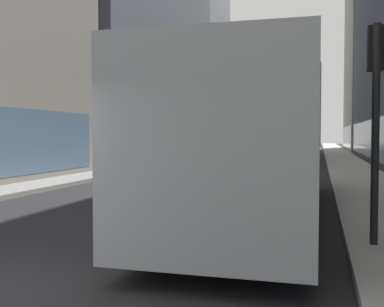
{
  "coord_description": "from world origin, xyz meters",
  "views": [
    {
      "loc": [
        4.08,
        -3.74,
        1.85
      ],
      "look_at": [
        1.12,
        6.96,
        1.4
      ],
      "focal_mm": 43.36,
      "sensor_mm": 36.0,
      "label": 1
    }
  ],
  "objects_px": {
    "car_grey_wagon": "(305,146)",
    "car_black_suv": "(301,149)",
    "dalmatian_dog": "(137,215)",
    "traffic_light_near": "(375,97)",
    "car_yellow_taxi": "(233,151)",
    "car_red_coupe": "(186,160)",
    "transit_bus": "(262,138)",
    "box_truck": "(240,137)"
  },
  "relations": [
    {
      "from": "transit_bus",
      "to": "dalmatian_dog",
      "type": "bearing_deg",
      "value": -115.56
    },
    {
      "from": "car_red_coupe",
      "to": "car_grey_wagon",
      "type": "height_order",
      "value": "same"
    },
    {
      "from": "car_yellow_taxi",
      "to": "box_truck",
      "type": "bearing_deg",
      "value": 97.29
    },
    {
      "from": "dalmatian_dog",
      "to": "car_yellow_taxi",
      "type": "bearing_deg",
      "value": 96.2
    },
    {
      "from": "car_grey_wagon",
      "to": "box_truck",
      "type": "bearing_deg",
      "value": -155.95
    },
    {
      "from": "car_yellow_taxi",
      "to": "traffic_light_near",
      "type": "height_order",
      "value": "traffic_light_near"
    },
    {
      "from": "car_red_coupe",
      "to": "car_yellow_taxi",
      "type": "height_order",
      "value": "same"
    },
    {
      "from": "dalmatian_dog",
      "to": "traffic_light_near",
      "type": "xyz_separation_m",
      "value": [
        3.76,
        0.54,
        1.92
      ]
    },
    {
      "from": "car_grey_wagon",
      "to": "traffic_light_near",
      "type": "distance_m",
      "value": 36.13
    },
    {
      "from": "car_black_suv",
      "to": "traffic_light_near",
      "type": "distance_m",
      "value": 26.03
    },
    {
      "from": "box_truck",
      "to": "traffic_light_near",
      "type": "xyz_separation_m",
      "value": [
        7.7,
        -33.53,
        0.77
      ]
    },
    {
      "from": "car_red_coupe",
      "to": "car_yellow_taxi",
      "type": "xyz_separation_m",
      "value": [
        -0.0,
        10.61,
        0.0
      ]
    },
    {
      "from": "car_red_coupe",
      "to": "dalmatian_dog",
      "type": "relative_size",
      "value": 4.24
    },
    {
      "from": "car_red_coupe",
      "to": "dalmatian_dog",
      "type": "distance_m",
      "value": 11.21
    },
    {
      "from": "car_black_suv",
      "to": "transit_bus",
      "type": "bearing_deg",
      "value": -90.0
    },
    {
      "from": "box_truck",
      "to": "dalmatian_dog",
      "type": "bearing_deg",
      "value": -83.4
    },
    {
      "from": "car_black_suv",
      "to": "car_yellow_taxi",
      "type": "relative_size",
      "value": 0.89
    },
    {
      "from": "transit_bus",
      "to": "traffic_light_near",
      "type": "xyz_separation_m",
      "value": [
        2.1,
        -2.93,
        0.66
      ]
    },
    {
      "from": "car_black_suv",
      "to": "dalmatian_dog",
      "type": "height_order",
      "value": "car_black_suv"
    },
    {
      "from": "car_grey_wagon",
      "to": "car_black_suv",
      "type": "bearing_deg",
      "value": -90.0
    },
    {
      "from": "car_black_suv",
      "to": "dalmatian_dog",
      "type": "distance_m",
      "value": 26.49
    },
    {
      "from": "transit_bus",
      "to": "car_grey_wagon",
      "type": "height_order",
      "value": "transit_bus"
    },
    {
      "from": "car_yellow_taxi",
      "to": "traffic_light_near",
      "type": "relative_size",
      "value": 1.4
    },
    {
      "from": "car_yellow_taxi",
      "to": "box_truck",
      "type": "xyz_separation_m",
      "value": [
        -1.6,
        12.51,
        0.84
      ]
    },
    {
      "from": "car_red_coupe",
      "to": "car_yellow_taxi",
      "type": "relative_size",
      "value": 0.86
    },
    {
      "from": "traffic_light_near",
      "to": "car_yellow_taxi",
      "type": "bearing_deg",
      "value": 106.18
    },
    {
      "from": "transit_bus",
      "to": "car_grey_wagon",
      "type": "bearing_deg",
      "value": 90.0
    },
    {
      "from": "car_red_coupe",
      "to": "car_black_suv",
      "type": "distance_m",
      "value": 15.99
    },
    {
      "from": "transit_bus",
      "to": "car_grey_wagon",
      "type": "relative_size",
      "value": 2.63
    },
    {
      "from": "box_truck",
      "to": "traffic_light_near",
      "type": "relative_size",
      "value": 2.21
    },
    {
      "from": "box_truck",
      "to": "car_yellow_taxi",
      "type": "bearing_deg",
      "value": -82.71
    },
    {
      "from": "car_yellow_taxi",
      "to": "car_red_coupe",
      "type": "bearing_deg",
      "value": -90.0
    },
    {
      "from": "car_yellow_taxi",
      "to": "dalmatian_dog",
      "type": "relative_size",
      "value": 4.93
    },
    {
      "from": "car_red_coupe",
      "to": "traffic_light_near",
      "type": "relative_size",
      "value": 1.2
    },
    {
      "from": "car_red_coupe",
      "to": "car_grey_wagon",
      "type": "distance_m",
      "value": 25.93
    },
    {
      "from": "car_black_suv",
      "to": "car_yellow_taxi",
      "type": "distance_m",
      "value": 6.31
    },
    {
      "from": "box_truck",
      "to": "transit_bus",
      "type": "bearing_deg",
      "value": -79.63
    },
    {
      "from": "car_grey_wagon",
      "to": "traffic_light_near",
      "type": "height_order",
      "value": "traffic_light_near"
    },
    {
      "from": "car_grey_wagon",
      "to": "dalmatian_dog",
      "type": "xyz_separation_m",
      "value": [
        -1.66,
        -36.57,
        -0.31
      ]
    },
    {
      "from": "box_truck",
      "to": "traffic_light_near",
      "type": "bearing_deg",
      "value": -77.07
    },
    {
      "from": "car_grey_wagon",
      "to": "car_black_suv",
      "type": "distance_m",
      "value": 10.14
    },
    {
      "from": "car_grey_wagon",
      "to": "car_yellow_taxi",
      "type": "relative_size",
      "value": 0.92
    }
  ]
}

